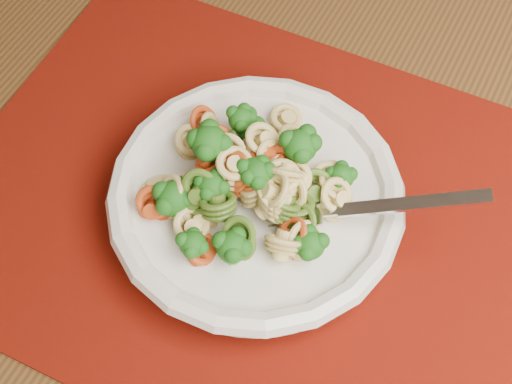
# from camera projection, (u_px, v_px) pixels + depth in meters

# --- Properties ---
(dining_table) EXTENTS (1.42, 1.08, 0.72)m
(dining_table) POSITION_uv_depth(u_px,v_px,m) (259.00, 211.00, 0.72)
(dining_table) COLOR #563618
(dining_table) RESTS_ON ground
(placemat) EXTENTS (0.56, 0.47, 0.00)m
(placemat) POSITION_uv_depth(u_px,v_px,m) (251.00, 207.00, 0.59)
(placemat) COLOR #651304
(placemat) RESTS_ON dining_table
(pasta_bowl) EXTENTS (0.24, 0.24, 0.05)m
(pasta_bowl) POSITION_uv_depth(u_px,v_px,m) (256.00, 200.00, 0.56)
(pasta_bowl) COLOR silver
(pasta_bowl) RESTS_ON placemat
(pasta_broccoli_heap) EXTENTS (0.20, 0.20, 0.06)m
(pasta_broccoli_heap) POSITION_uv_depth(u_px,v_px,m) (256.00, 188.00, 0.55)
(pasta_broccoli_heap) COLOR tan
(pasta_broccoli_heap) RESTS_ON pasta_bowl
(fork) EXTENTS (0.18, 0.05, 0.08)m
(fork) POSITION_uv_depth(u_px,v_px,m) (306.00, 214.00, 0.54)
(fork) COLOR silver
(fork) RESTS_ON pasta_bowl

